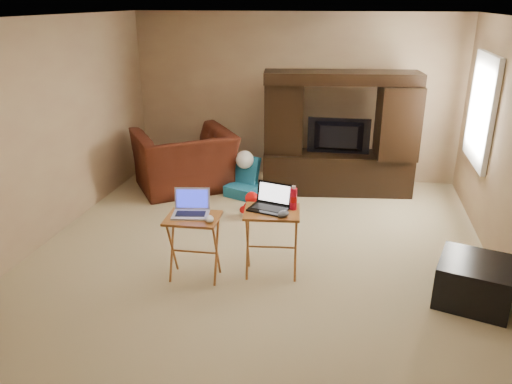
% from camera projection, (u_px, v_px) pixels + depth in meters
% --- Properties ---
extents(floor, '(5.50, 5.50, 0.00)m').
position_uv_depth(floor, '(259.00, 252.00, 5.63)').
color(floor, beige).
rests_on(floor, ground).
extents(ceiling, '(5.50, 5.50, 0.00)m').
position_uv_depth(ceiling, '(260.00, 18.00, 4.72)').
color(ceiling, silver).
rests_on(ceiling, ground).
extents(wall_back, '(5.00, 0.00, 5.00)m').
position_uv_depth(wall_back, '(294.00, 97.00, 7.69)').
color(wall_back, tan).
rests_on(wall_back, ground).
extents(wall_front, '(5.00, 0.00, 5.00)m').
position_uv_depth(wall_front, '(162.00, 283.00, 2.66)').
color(wall_front, tan).
rests_on(wall_front, ground).
extents(wall_left, '(0.00, 5.50, 5.50)m').
position_uv_depth(wall_left, '(43.00, 133.00, 5.63)').
color(wall_left, tan).
rests_on(wall_left, ground).
extents(window_pane, '(0.00, 1.20, 1.20)m').
position_uv_depth(window_pane, '(483.00, 110.00, 6.08)').
color(window_pane, white).
rests_on(window_pane, ground).
extents(window_frame, '(0.06, 1.14, 1.34)m').
position_uv_depth(window_frame, '(481.00, 110.00, 6.09)').
color(window_frame, white).
rests_on(window_frame, ground).
extents(entertainment_center, '(2.19, 0.82, 1.74)m').
position_uv_depth(entertainment_center, '(339.00, 134.00, 7.09)').
color(entertainment_center, black).
rests_on(entertainment_center, floor).
extents(television, '(0.89, 0.14, 0.51)m').
position_uv_depth(television, '(338.00, 137.00, 7.06)').
color(television, black).
rests_on(television, entertainment_center).
extents(recliner, '(1.78, 1.74, 0.87)m').
position_uv_depth(recliner, '(184.00, 161.00, 7.34)').
color(recliner, '#4B1B10').
rests_on(recliner, floor).
extents(child_rocker, '(0.57, 0.60, 0.56)m').
position_uv_depth(child_rocker, '(243.00, 177.00, 7.15)').
color(child_rocker, '#186185').
rests_on(child_rocker, floor).
extents(plush_toy, '(0.32, 0.27, 0.36)m').
position_uv_depth(plush_toy, '(252.00, 205.00, 6.45)').
color(plush_toy, red).
rests_on(plush_toy, floor).
extents(push_toy, '(0.57, 0.46, 0.38)m').
position_uv_depth(push_toy, '(389.00, 179.00, 7.34)').
color(push_toy, blue).
rests_on(push_toy, floor).
extents(ottoman, '(0.80, 0.80, 0.41)m').
position_uv_depth(ottoman, '(474.00, 282.00, 4.64)').
color(ottoman, black).
rests_on(ottoman, floor).
extents(tray_table_left, '(0.54, 0.44, 0.67)m').
position_uv_depth(tray_table_left, '(194.00, 248.00, 4.99)').
color(tray_table_left, '#AC5B29').
rests_on(tray_table_left, floor).
extents(tray_table_right, '(0.60, 0.50, 0.71)m').
position_uv_depth(tray_table_right, '(272.00, 243.00, 5.05)').
color(tray_table_right, '#9F6026').
rests_on(tray_table_right, floor).
extents(laptop_left, '(0.40, 0.34, 0.24)m').
position_uv_depth(laptop_left, '(190.00, 204.00, 4.86)').
color(laptop_left, '#B6B6BB').
rests_on(laptop_left, tray_table_left).
extents(laptop_right, '(0.43, 0.38, 0.24)m').
position_uv_depth(laptop_right, '(268.00, 198.00, 4.90)').
color(laptop_right, black).
rests_on(laptop_right, tray_table_right).
extents(mouse_left, '(0.13, 0.16, 0.06)m').
position_uv_depth(mouse_left, '(209.00, 219.00, 4.76)').
color(mouse_left, silver).
rests_on(mouse_left, tray_table_left).
extents(mouse_right, '(0.14, 0.17, 0.06)m').
position_uv_depth(mouse_right, '(283.00, 214.00, 4.78)').
color(mouse_right, '#3A3A3F').
rests_on(mouse_right, tray_table_right).
extents(water_bottle, '(0.07, 0.07, 0.22)m').
position_uv_depth(water_bottle, '(293.00, 199.00, 4.92)').
color(water_bottle, red).
rests_on(water_bottle, tray_table_right).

